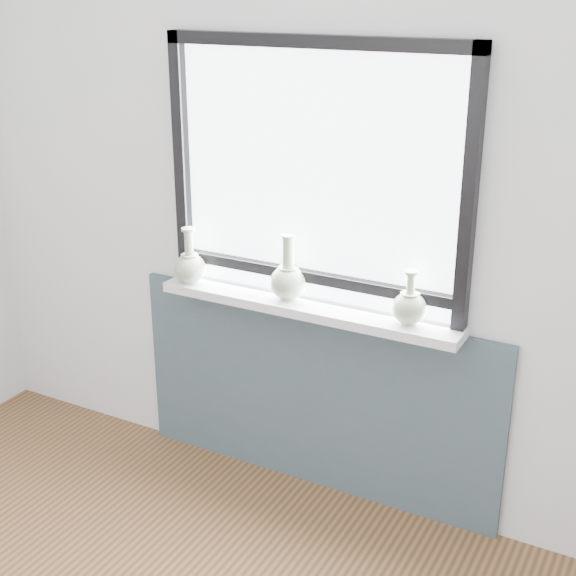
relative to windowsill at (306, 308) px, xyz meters
The scene contains 7 objects.
back_wall 0.43m from the windowsill, 90.00° to the left, with size 3.60×0.02×2.60m, color silver.
apron_panel 0.46m from the windowsill, 90.00° to the left, with size 1.70×0.03×0.86m, color #3E4E58.
windowsill is the anchor object (origin of this frame).
window 0.56m from the windowsill, 90.00° to the left, with size 1.30×0.06×1.05m.
vase_a 0.57m from the windowsill, behind, with size 0.14×0.14×0.25m.
vase_b 0.14m from the windowsill, behind, with size 0.15×0.15×0.28m.
vase_c 0.45m from the windowsill, ahead, with size 0.14×0.14×0.21m.
Camera 1 is at (1.38, -1.00, 2.13)m, focal length 50.00 mm.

